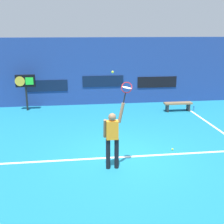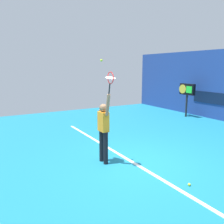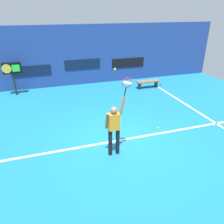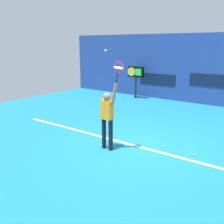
{
  "view_description": "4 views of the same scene",
  "coord_description": "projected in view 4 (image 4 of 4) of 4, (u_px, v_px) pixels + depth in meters",
  "views": [
    {
      "loc": [
        -1.57,
        -8.62,
        3.96
      ],
      "look_at": [
        -0.43,
        -0.02,
        1.51
      ],
      "focal_mm": 47.0,
      "sensor_mm": 36.0,
      "label": 1
    },
    {
      "loc": [
        5.19,
        -3.81,
        2.68
      ],
      "look_at": [
        -0.58,
        -0.48,
        1.43
      ],
      "focal_mm": 38.3,
      "sensor_mm": 36.0,
      "label": 2
    },
    {
      "loc": [
        -2.46,
        -6.59,
        4.38
      ],
      "look_at": [
        -0.34,
        -0.01,
        1.16
      ],
      "focal_mm": 35.73,
      "sensor_mm": 36.0,
      "label": 3
    },
    {
      "loc": [
        4.08,
        -6.61,
        3.04
      ],
      "look_at": [
        -0.48,
        -0.61,
        1.11
      ],
      "focal_mm": 42.85,
      "sensor_mm": 36.0,
      "label": 4
    }
  ],
  "objects": [
    {
      "name": "back_wall",
      "position": [
        213.0,
        70.0,
        13.22
      ],
      "size": [
        18.0,
        0.2,
        3.56
      ],
      "primitive_type": "cube",
      "color": "navy",
      "rests_on": "ground_plane"
    },
    {
      "name": "tennis_player",
      "position": [
        107.0,
        116.0,
        7.69
      ],
      "size": [
        0.6,
        0.31,
        1.99
      ],
      "color": "black",
      "rests_on": "ground_plane"
    },
    {
      "name": "spare_ball",
      "position": [
        193.0,
        155.0,
        7.45
      ],
      "size": [
        0.07,
        0.07,
        0.07
      ],
      "primitive_type": "sphere",
      "color": "#CCE033",
      "rests_on": "ground_plane"
    },
    {
      "name": "sponsor_banner_center",
      "position": [
        211.0,
        80.0,
        13.26
      ],
      "size": [
        2.2,
        0.03,
        0.6
      ],
      "primitive_type": "cube",
      "color": "#0C1933"
    },
    {
      "name": "scoreboard_clock",
      "position": [
        136.0,
        73.0,
        14.94
      ],
      "size": [
        0.96,
        0.2,
        1.81
      ],
      "color": "black",
      "rests_on": "ground_plane"
    },
    {
      "name": "ground_plane",
      "position": [
        136.0,
        145.0,
        8.24
      ],
      "size": [
        18.0,
        18.0,
        0.0
      ],
      "primitive_type": "plane",
      "color": "teal"
    },
    {
      "name": "sponsor_banner_portside",
      "position": [
        157.0,
        79.0,
        15.06
      ],
      "size": [
        2.2,
        0.03,
        0.6
      ],
      "primitive_type": "cube",
      "color": "#0C1933"
    },
    {
      "name": "tennis_racket",
      "position": [
        118.0,
        69.0,
        7.12
      ],
      "size": [
        0.37,
        0.27,
        0.62
      ],
      "color": "black"
    },
    {
      "name": "court_baseline",
      "position": [
        135.0,
        146.0,
        8.18
      ],
      "size": [
        10.0,
        0.1,
        0.01
      ],
      "primitive_type": "cube",
      "color": "white",
      "rests_on": "ground_plane"
    },
    {
      "name": "tennis_ball",
      "position": [
        106.0,
        51.0,
        7.19
      ],
      "size": [
        0.07,
        0.07,
        0.07
      ],
      "primitive_type": "sphere",
      "color": "#CCE033"
    }
  ]
}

